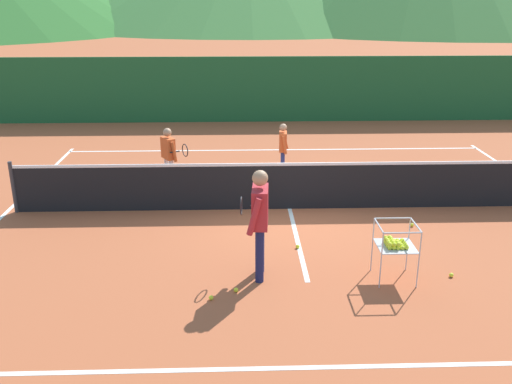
% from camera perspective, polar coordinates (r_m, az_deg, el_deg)
% --- Properties ---
extents(ground_plane, '(120.00, 120.00, 0.00)m').
position_cam_1_polar(ground_plane, '(11.51, 3.41, -1.69)').
color(ground_plane, '#B25633').
extents(line_baseline_near, '(11.38, 0.08, 0.01)m').
position_cam_1_polar(line_baseline_near, '(7.00, 7.34, -17.13)').
color(line_baseline_near, white).
rests_on(line_baseline_near, ground).
extents(line_baseline_far, '(11.38, 0.08, 0.01)m').
position_cam_1_polar(line_baseline_far, '(15.80, 1.94, 4.28)').
color(line_baseline_far, white).
rests_on(line_baseline_far, ground).
extents(line_sideline_west, '(0.08, 9.67, 0.01)m').
position_cam_1_polar(line_sideline_west, '(12.37, -23.86, -1.85)').
color(line_sideline_west, white).
rests_on(line_sideline_west, ground).
extents(line_service_center, '(0.08, 6.19, 0.01)m').
position_cam_1_polar(line_service_center, '(11.51, 3.41, -1.68)').
color(line_service_center, white).
rests_on(line_service_center, ground).
extents(tennis_net, '(11.05, 0.08, 1.05)m').
position_cam_1_polar(tennis_net, '(11.34, 3.46, 0.66)').
color(tennis_net, '#333338').
rests_on(tennis_net, ground).
extents(instructor, '(0.44, 0.80, 1.72)m').
position_cam_1_polar(instructor, '(8.43, 0.34, -2.27)').
color(instructor, '#191E4C').
rests_on(instructor, ground).
extents(student_0, '(0.64, 0.55, 1.36)m').
position_cam_1_polar(student_0, '(12.66, -8.78, 4.00)').
color(student_0, silver).
rests_on(student_0, ground).
extents(student_1, '(0.26, 0.51, 1.28)m').
position_cam_1_polar(student_1, '(13.32, 2.75, 4.76)').
color(student_1, navy).
rests_on(student_1, ground).
extents(ball_cart, '(0.58, 0.58, 0.90)m').
position_cam_1_polar(ball_cart, '(8.78, 13.84, -5.08)').
color(ball_cart, '#B7B7BC').
rests_on(ball_cart, ground).
extents(tennis_ball_0, '(0.07, 0.07, 0.07)m').
position_cam_1_polar(tennis_ball_0, '(11.02, 15.46, -3.22)').
color(tennis_ball_0, yellow).
rests_on(tennis_ball_0, ground).
extents(tennis_ball_1, '(0.07, 0.07, 0.07)m').
position_cam_1_polar(tennis_ball_1, '(8.42, -2.03, -9.86)').
color(tennis_ball_1, yellow).
rests_on(tennis_ball_1, ground).
extents(tennis_ball_2, '(0.07, 0.07, 0.07)m').
position_cam_1_polar(tennis_ball_2, '(9.77, 4.23, -5.51)').
color(tennis_ball_2, yellow).
rests_on(tennis_ball_2, ground).
extents(tennis_ball_4, '(0.07, 0.07, 0.07)m').
position_cam_1_polar(tennis_ball_4, '(9.33, 19.12, -7.92)').
color(tennis_ball_4, yellow).
rests_on(tennis_ball_4, ground).
extents(tennis_ball_5, '(0.07, 0.07, 0.07)m').
position_cam_1_polar(tennis_ball_5, '(8.25, -4.56, -10.59)').
color(tennis_ball_5, yellow).
rests_on(tennis_ball_5, ground).
extents(windscreen_fence, '(25.03, 0.08, 2.17)m').
position_cam_1_polar(windscreen_fence, '(19.15, 1.26, 10.31)').
color(windscreen_fence, '#1E5B2D').
rests_on(windscreen_fence, ground).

